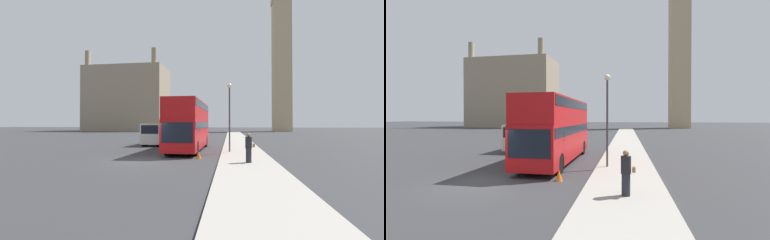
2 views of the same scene
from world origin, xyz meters
TOP-DOWN VIEW (x-y plane):
  - ground_plane at (0.00, 0.00)m, footprint 300.00×300.00m
  - sidewalk_strip at (6.72, 0.00)m, footprint 3.44×120.00m
  - clock_tower at (21.57, 66.25)m, footprint 5.64×5.81m
  - building_block_distant at (-28.29, 65.25)m, footprint 25.82×14.10m
  - red_double_decker_bus at (2.02, 6.56)m, footprint 2.58×10.98m
  - white_van at (-2.63, 12.04)m, footprint 2.21×5.57m
  - pedestrian at (6.78, -1.06)m, footprint 0.55×0.39m
  - street_lamp at (5.65, 4.58)m, footprint 0.36×0.36m
  - parked_sedan at (-3.06, 36.45)m, footprint 1.79×4.52m
  - traffic_cone at (3.54, 1.22)m, footprint 0.36×0.36m

SIDE VIEW (x-z plane):
  - ground_plane at x=0.00m, z-range 0.00..0.00m
  - sidewalk_strip at x=6.72m, z-range 0.00..0.15m
  - traffic_cone at x=3.54m, z-range 0.00..0.55m
  - parked_sedan at x=-3.06m, z-range -0.07..1.50m
  - pedestrian at x=6.78m, z-range 0.15..1.88m
  - white_van at x=-2.63m, z-range 0.09..2.55m
  - red_double_decker_bus at x=2.02m, z-range 0.27..4.65m
  - street_lamp at x=5.65m, z-range 1.04..6.59m
  - building_block_distant at x=-28.29m, z-range -2.27..23.38m
  - clock_tower at x=21.57m, z-range 0.74..57.91m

